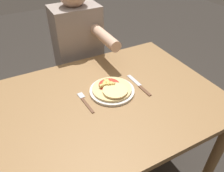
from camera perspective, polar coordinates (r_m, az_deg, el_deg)
name	(u,v)px	position (r m, az deg, el deg)	size (l,w,h in m)	color
dining_table	(111,112)	(1.24, -0.35, -6.72)	(1.16, 0.88, 0.75)	olive
plate	(112,91)	(1.20, 0.00, -1.25)	(0.25, 0.25, 0.01)	silver
pizza	(112,88)	(1.19, 0.01, -0.65)	(0.22, 0.22, 0.04)	#DBBC7A
fork	(85,101)	(1.15, -7.14, -3.93)	(0.03, 0.18, 0.00)	brown
knife	(139,85)	(1.26, 7.11, 0.20)	(0.03, 0.22, 0.00)	brown
person_diner	(79,51)	(1.68, -8.58, 8.95)	(0.33, 0.52, 1.23)	#2D2D38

